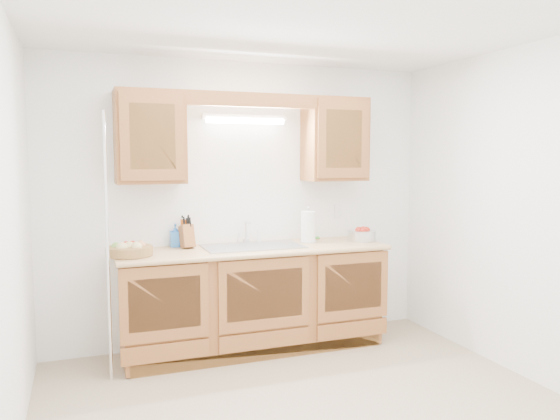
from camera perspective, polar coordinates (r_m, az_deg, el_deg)
name	(u,v)px	position (r m, az deg, el deg)	size (l,w,h in m)	color
room	(309,222)	(3.52, 3.04, -1.23)	(3.52, 3.50, 2.50)	tan
base_cabinets	(253,299)	(4.78, -2.80, -9.32)	(2.20, 0.60, 0.86)	brown
countertop	(254,249)	(4.67, -2.77, -4.14)	(2.30, 0.63, 0.04)	tan
upper_cabinet_left	(150,137)	(4.58, -13.45, 7.40)	(0.55, 0.33, 0.75)	brown
upper_cabinet_right	(335,140)	(5.05, 5.74, 7.33)	(0.55, 0.33, 0.75)	brown
valance	(253,100)	(4.63, -2.86, 11.43)	(2.20, 0.05, 0.12)	brown
fluorescent_fixture	(245,119)	(4.84, -3.67, 9.47)	(0.76, 0.08, 0.08)	white
sink	(253,255)	(4.70, -2.84, -4.72)	(0.84, 0.46, 0.36)	#9E9EA3
wire_shelf_pole	(108,248)	(4.20, -17.57, -3.82)	(0.03, 0.03, 2.00)	silver
outlet_plate	(338,211)	(5.27, 6.09, -0.09)	(0.08, 0.01, 0.12)	white
fruit_basket	(129,250)	(4.40, -15.46, -4.00)	(0.42, 0.42, 0.11)	olive
knife_block	(187,236)	(4.67, -9.70, -2.67)	(0.12, 0.18, 0.29)	brown
orange_canister	(186,232)	(4.73, -9.84, -2.30)	(0.10, 0.10, 0.25)	#CC510B
soap_bottle	(175,235)	(4.75, -10.87, -2.61)	(0.09, 0.09, 0.20)	blue
sponge	(314,238)	(5.13, 3.60, -2.95)	(0.11, 0.08, 0.02)	#CC333F
paper_towel	(308,227)	(4.91, 2.96, -1.79)	(0.16, 0.16, 0.33)	silver
apple_bowl	(362,235)	(5.04, 8.54, -2.58)	(0.26, 0.26, 0.13)	silver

